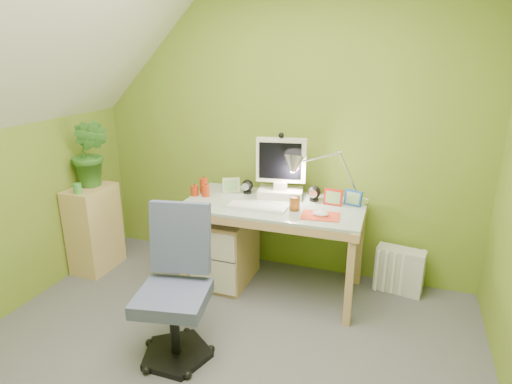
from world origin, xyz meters
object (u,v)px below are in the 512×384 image
(desk_lamp, at_px, (340,165))
(potted_plant, at_px, (90,153))
(monitor, at_px, (281,161))
(radiator, at_px, (399,270))
(side_ledge, at_px, (94,228))
(task_chair, at_px, (173,298))
(desk, at_px, (273,247))

(desk_lamp, bearing_deg, potted_plant, -172.12)
(monitor, xyz_separation_m, radiator, (0.94, 0.10, -0.82))
(side_ledge, bearing_deg, monitor, 13.43)
(potted_plant, xyz_separation_m, radiator, (2.45, 0.41, -0.83))
(task_chair, bearing_deg, radiator, 33.89)
(desk, bearing_deg, monitor, 88.96)
(desk_lamp, distance_m, potted_plant, 1.99)
(desk, height_order, task_chair, task_chair)
(task_chair, bearing_deg, potted_plant, 134.01)
(side_ledge, relative_size, radiator, 2.04)
(desk_lamp, relative_size, potted_plant, 1.05)
(side_ledge, bearing_deg, radiator, 10.67)
(desk, relative_size, radiator, 3.73)
(radiator, bearing_deg, monitor, -164.58)
(desk_lamp, relative_size, side_ledge, 0.80)
(desk_lamp, height_order, potted_plant, desk_lamp)
(task_chair, distance_m, radiator, 1.79)
(monitor, height_order, potted_plant, potted_plant)
(desk, distance_m, radiator, 1.00)
(monitor, bearing_deg, desk_lamp, -10.12)
(desk_lamp, height_order, task_chair, desk_lamp)
(side_ledge, bearing_deg, desk_lamp, 10.45)
(desk, distance_m, potted_plant, 1.65)
(desk, bearing_deg, task_chair, -109.13)
(monitor, bearing_deg, potted_plant, -178.38)
(potted_plant, bearing_deg, desk, 5.08)
(desk, height_order, potted_plant, potted_plant)
(desk, xyz_separation_m, desk_lamp, (0.45, 0.18, 0.65))
(side_ledge, height_order, radiator, side_ledge)
(potted_plant, xyz_separation_m, task_chair, (1.20, -0.84, -0.59))
(task_chair, bearing_deg, desk, 60.91)
(monitor, relative_size, task_chair, 0.68)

